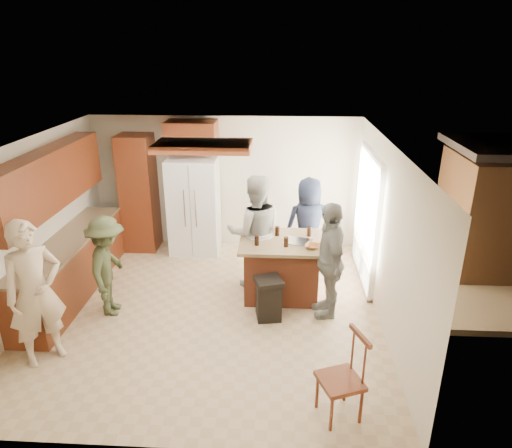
# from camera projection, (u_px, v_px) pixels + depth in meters

# --- Properties ---
(room_shell) EXTENTS (8.00, 5.20, 5.00)m
(room_shell) POSITION_uv_depth(u_px,v_px,m) (474.00, 222.00, 7.80)
(room_shell) COLOR tan
(room_shell) RESTS_ON ground
(person_front_left) EXTENTS (0.83, 0.84, 1.87)m
(person_front_left) POSITION_uv_depth(u_px,v_px,m) (35.00, 293.00, 5.46)
(person_front_left) COLOR tan
(person_front_left) RESTS_ON ground
(person_behind_left) EXTENTS (0.99, 0.71, 1.87)m
(person_behind_left) POSITION_uv_depth(u_px,v_px,m) (255.00, 232.00, 7.21)
(person_behind_left) COLOR #9A9992
(person_behind_left) RESTS_ON ground
(person_behind_right) EXTENTS (0.89, 0.66, 1.66)m
(person_behind_right) POSITION_uv_depth(u_px,v_px,m) (308.00, 225.00, 7.78)
(person_behind_right) COLOR #181E31
(person_behind_right) RESTS_ON ground
(person_side_right) EXTENTS (0.62, 1.06, 1.73)m
(person_side_right) POSITION_uv_depth(u_px,v_px,m) (330.00, 260.00, 6.45)
(person_side_right) COLOR gray
(person_side_right) RESTS_ON ground
(person_counter) EXTENTS (0.54, 1.01, 1.50)m
(person_counter) POSITION_uv_depth(u_px,v_px,m) (108.00, 266.00, 6.52)
(person_counter) COLOR #373D24
(person_counter) RESTS_ON ground
(left_cabinetry) EXTENTS (0.64, 3.00, 2.30)m
(left_cabinetry) POSITION_uv_depth(u_px,v_px,m) (64.00, 238.00, 6.96)
(left_cabinetry) COLOR maroon
(left_cabinetry) RESTS_ON ground
(back_wall_units) EXTENTS (1.80, 0.60, 2.45)m
(back_wall_units) POSITION_uv_depth(u_px,v_px,m) (152.00, 179.00, 8.42)
(back_wall_units) COLOR maroon
(back_wall_units) RESTS_ON ground
(refrigerator) EXTENTS (0.90, 0.76, 1.80)m
(refrigerator) POSITION_uv_depth(u_px,v_px,m) (194.00, 206.00, 8.48)
(refrigerator) COLOR white
(refrigerator) RESTS_ON ground
(kitchen_island) EXTENTS (1.28, 1.03, 0.93)m
(kitchen_island) POSITION_uv_depth(u_px,v_px,m) (281.00, 267.00, 7.10)
(kitchen_island) COLOR brown
(kitchen_island) RESTS_ON ground
(island_items) EXTENTS (1.00, 0.62, 0.15)m
(island_items) POSITION_uv_depth(u_px,v_px,m) (297.00, 241.00, 6.81)
(island_items) COLOR silver
(island_items) RESTS_ON kitchen_island
(trash_bin) EXTENTS (0.46, 0.46, 0.63)m
(trash_bin) POSITION_uv_depth(u_px,v_px,m) (269.00, 298.00, 6.54)
(trash_bin) COLOR black
(trash_bin) RESTS_ON ground
(spindle_chair) EXTENTS (0.54, 0.54, 0.99)m
(spindle_chair) POSITION_uv_depth(u_px,v_px,m) (342.00, 380.00, 4.75)
(spindle_chair) COLOR maroon
(spindle_chair) RESTS_ON ground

